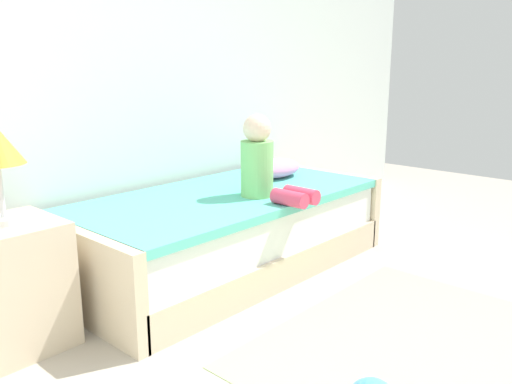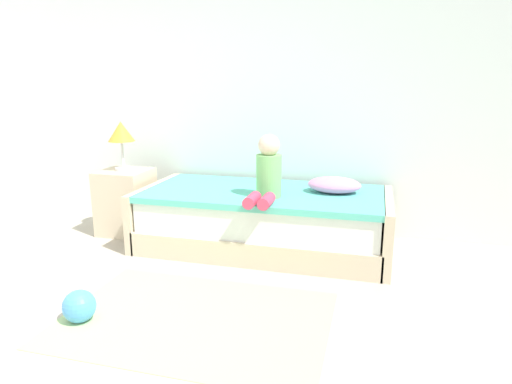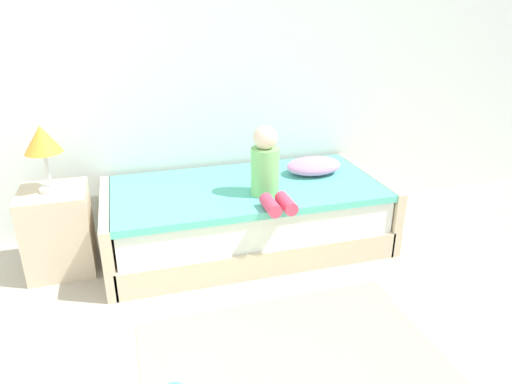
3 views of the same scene
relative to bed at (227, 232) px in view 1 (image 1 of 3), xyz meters
name	(u,v)px [view 1 (image 1 of 3)]	position (x,y,z in m)	size (l,w,h in m)	color
wall_rear	(82,36)	(-0.57, 0.60, 1.20)	(7.20, 0.10, 2.90)	silver
bed	(227,232)	(0.00, 0.00, 0.00)	(2.11, 1.00, 0.50)	beige
nightstand	(12,286)	(-1.35, 0.05, 0.05)	(0.44, 0.44, 0.60)	beige
child_figure	(263,164)	(0.09, -0.23, 0.46)	(0.20, 0.51, 0.50)	#7FC672
pillow	(274,168)	(0.58, 0.10, 0.32)	(0.44, 0.30, 0.13)	#EA8CC6
area_rug	(405,341)	(-0.10, -1.30, -0.24)	(1.60, 1.10, 0.01)	#B2D189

